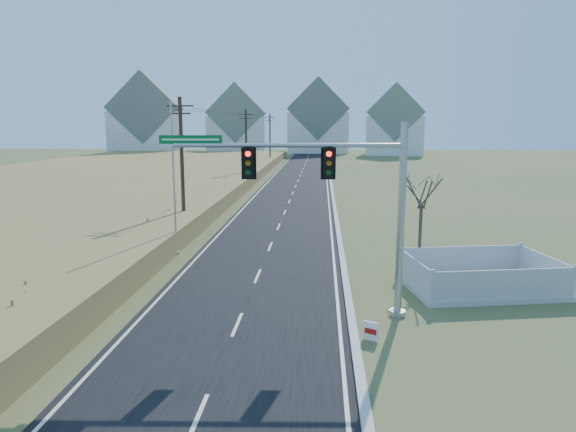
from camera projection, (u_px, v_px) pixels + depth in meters
The scene contains 16 objects.
ground at pixel (245, 307), 20.53m from camera, with size 260.00×260.00×0.00m, color #445328.
road at pixel (299, 178), 69.63m from camera, with size 8.00×180.00×0.06m, color black.
curb at pixel (330, 177), 69.35m from camera, with size 0.30×180.00×0.18m, color #B2AFA8.
reed_marsh at pixel (95, 180), 61.24m from camera, with size 38.00×110.00×1.30m, color olive.
utility_pole_near at pixel (182, 162), 34.85m from camera, with size 1.80×0.26×9.00m.
utility_pole_mid at pixel (246, 144), 64.31m from camera, with size 1.80×0.26×9.00m.
utility_pole_far at pixel (270, 138), 93.78m from camera, with size 1.80×0.26×9.00m.
condo_nw at pixel (147, 122), 119.82m from camera, with size 17.69×13.38×19.05m.
condo_nnw at pixel (237, 125), 126.53m from camera, with size 14.93×11.17×17.03m.
condo_n at pixel (318, 122), 129.06m from camera, with size 15.27×10.20×18.54m.
condo_ne at pixel (395, 126), 120.18m from camera, with size 14.12×10.51×16.52m.
traffic_signal_mast at pixel (351, 200), 18.80m from camera, with size 9.14×0.84×7.28m.
fence_enclosure at pixel (479, 282), 22.73m from camera, with size 6.98×5.35×1.45m.
open_sign at pixel (371, 331), 17.21m from camera, with size 0.49×0.29×0.66m.
flagpole at pixel (174, 195), 28.18m from camera, with size 0.38×0.38×8.39m.
bare_tree at pixel (422, 190), 23.86m from camera, with size 1.96×1.96×5.21m.
Camera 1 is at (2.98, -19.41, 7.20)m, focal length 32.00 mm.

